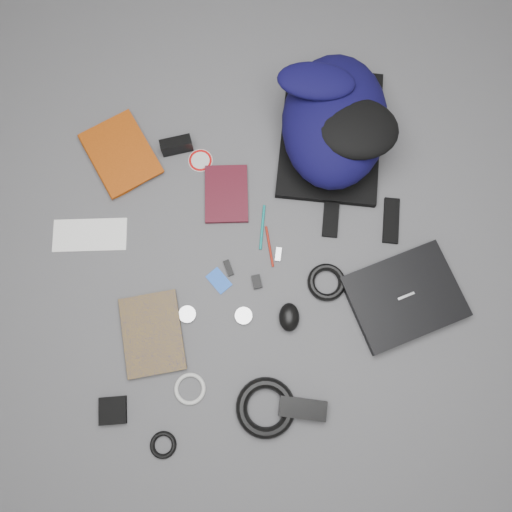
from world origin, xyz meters
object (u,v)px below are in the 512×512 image
object	(u,v)px
mouse	(289,317)
dvd_case	(226,194)
compact_camera	(177,145)
laptop	(405,297)
comic_book	(123,339)
pouch	(113,410)
power_brick	(303,409)
backpack	(335,121)
textbook_red	(94,168)

from	to	relation	value
mouse	dvd_case	bearing A→B (deg)	116.72
compact_camera	laptop	bearing A→B (deg)	-48.27
laptop	comic_book	world-z (taller)	laptop
laptop	dvd_case	size ratio (longest dim) A/B	1.68
dvd_case	pouch	world-z (taller)	pouch
laptop	dvd_case	bearing A→B (deg)	126.93
laptop	compact_camera	distance (m)	0.91
laptop	mouse	xyz separation A→B (m)	(-0.37, 0.05, 0.01)
pouch	power_brick	bearing A→B (deg)	-16.76
backpack	power_brick	distance (m)	0.92
mouse	power_brick	xyz separation A→B (m)	(-0.05, -0.27, -0.01)
laptop	pouch	world-z (taller)	laptop
laptop	comic_book	size ratio (longest dim) A/B	1.34
laptop	pouch	size ratio (longest dim) A/B	4.17
dvd_case	pouch	size ratio (longest dim) A/B	2.48
backpack	power_brick	size ratio (longest dim) A/B	3.75
comic_book	mouse	xyz separation A→B (m)	(0.52, -0.09, 0.01)
laptop	compact_camera	size ratio (longest dim) A/B	3.19
laptop	mouse	world-z (taller)	mouse
dvd_case	power_brick	size ratio (longest dim) A/B	1.42
comic_book	dvd_case	xyz separation A→B (m)	(0.45, 0.37, -0.00)
backpack	textbook_red	distance (m)	0.82
backpack	mouse	xyz separation A→B (m)	(-0.33, -0.56, -0.09)
backpack	pouch	world-z (taller)	backpack
compact_camera	dvd_case	bearing A→B (deg)	-57.71
pouch	compact_camera	bearing A→B (deg)	61.90
compact_camera	power_brick	xyz separation A→B (m)	(0.14, -0.94, -0.01)
textbook_red	pouch	xyz separation A→B (m)	(-0.13, -0.79, -0.00)
textbook_red	mouse	distance (m)	0.83
backpack	mouse	bearing A→B (deg)	-97.55
laptop	power_brick	xyz separation A→B (m)	(-0.42, -0.23, 0.00)
mouse	pouch	distance (m)	0.61
textbook_red	compact_camera	size ratio (longest dim) A/B	2.52
laptop	backpack	bearing A→B (deg)	89.35
textbook_red	pouch	world-z (taller)	textbook_red
laptop	comic_book	distance (m)	0.90
comic_book	mouse	distance (m)	0.53
laptop	pouch	distance (m)	0.97
backpack	textbook_red	xyz separation A→B (m)	(-0.81, 0.12, -0.10)
dvd_case	compact_camera	xyz separation A→B (m)	(-0.11, 0.21, 0.02)
laptop	textbook_red	distance (m)	1.11
comic_book	dvd_case	distance (m)	0.58
compact_camera	backpack	bearing A→B (deg)	-8.20
compact_camera	pouch	distance (m)	0.88
power_brick	dvd_case	bearing A→B (deg)	116.42
textbook_red	dvd_case	world-z (taller)	textbook_red
textbook_red	comic_book	world-z (taller)	textbook_red
textbook_red	mouse	bearing A→B (deg)	-67.95
textbook_red	backpack	bearing A→B (deg)	-21.36
dvd_case	laptop	bearing A→B (deg)	-32.94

